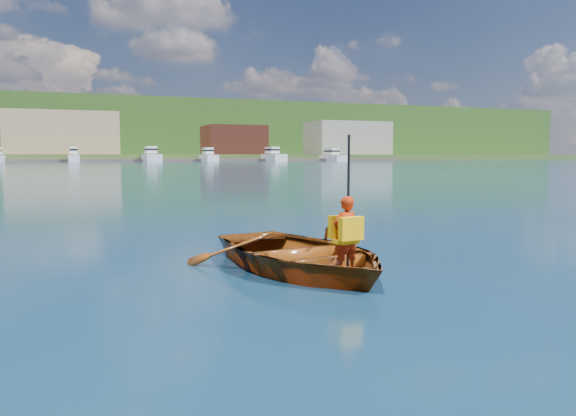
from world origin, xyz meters
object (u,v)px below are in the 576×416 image
Objects in this scene: rowboat at (299,254)px; dock at (128,160)px; marina_yachts at (88,157)px; child_paddler at (346,233)px.

dock is at bearing 85.97° from rowboat.
dock is 1.11× the size of marina_yachts.
child_paddler is at bearing -93.89° from dock.
marina_yachts reaches higher than child_paddler.
dock is at bearing 24.48° from marina_yachts.
child_paddler is (0.30, -0.86, 0.40)m from rowboat.
child_paddler is at bearing -89.95° from marina_yachts.
marina_yachts is at bearing -155.52° from dock.
child_paddler is 0.01× the size of marina_yachts.
marina_yachts is (0.16, 143.48, 1.18)m from rowboat.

